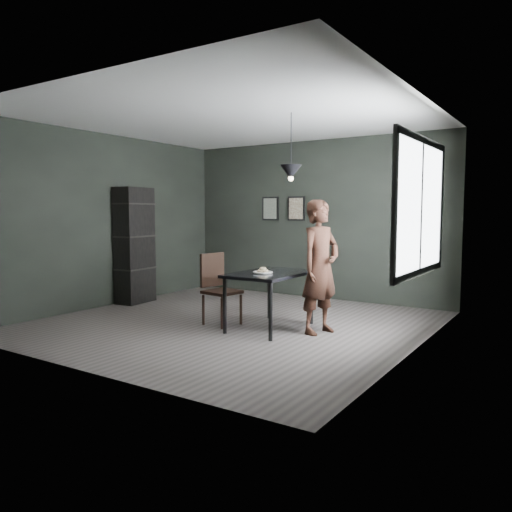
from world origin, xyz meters
The scene contains 13 objects.
ground centered at (0.00, 0.00, 0.00)m, with size 5.00×5.00×0.00m, color #3D3734.
back_wall centered at (0.00, 2.50, 1.40)m, with size 5.00×0.10×2.80m, color black.
ceiling centered at (0.00, 0.00, 2.80)m, with size 5.00×5.00×0.02m.
window_assembly centered at (2.47, 0.20, 1.60)m, with size 0.04×1.96×1.56m.
cafe_table centered at (0.60, 0.00, 0.67)m, with size 0.80×1.20×0.75m.
white_plate centered at (0.58, -0.14, 0.76)m, with size 0.23×0.23×0.01m, color white.
donut_pile centered at (0.58, -0.14, 0.79)m, with size 0.17×0.17×0.07m.
woman centered at (1.25, 0.15, 0.85)m, with size 0.62×0.41×1.70m, color black.
wood_chair centered at (-0.15, -0.15, 0.55)m, with size 0.48×0.48×0.98m.
shelf_unit centered at (-2.32, 0.38, 0.97)m, with size 0.37×0.65×1.95m, color black.
pendant_lamp centered at (0.85, 0.10, 2.05)m, with size 0.28×0.28×0.86m.
framed_print_left centered at (-0.90, 2.47, 1.60)m, with size 0.34×0.04×0.44m.
framed_print_right centered at (-0.35, 2.47, 1.60)m, with size 0.34×0.04×0.44m.
Camera 1 is at (3.99, -5.55, 1.55)m, focal length 35.00 mm.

